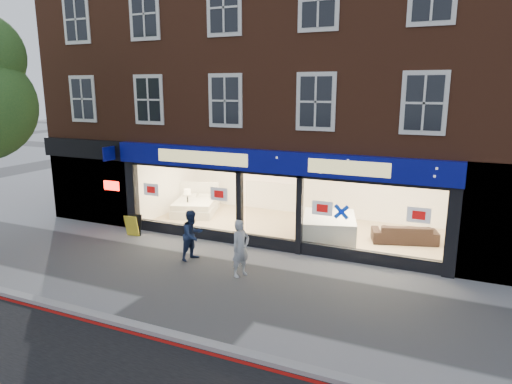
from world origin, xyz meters
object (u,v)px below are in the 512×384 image
Objects in this scene: mattress_stack at (329,228)px; sofa at (404,233)px; display_bed at (195,206)px; pedestrian_grey at (241,248)px; pedestrian_blue at (192,235)px; a_board at (133,225)px.

mattress_stack is 1.20× the size of sofa.
display_bed is at bearing 169.33° from mattress_stack.
mattress_stack is (6.00, -1.13, 0.11)m from display_bed.
pedestrian_grey is 1.04× the size of pedestrian_blue.
mattress_stack is 2.53m from sofa.
mattress_stack reaches higher than sofa.
sofa is 1.36× the size of pedestrian_blue.
pedestrian_blue is (-5.81, -4.06, 0.38)m from sofa.
a_board is (-8.99, -2.95, -0.02)m from sofa.
mattress_stack is 4.03m from pedestrian_grey.
pedestrian_grey reaches higher than a_board.
a_board is (-0.61, -3.22, -0.03)m from display_bed.
display_bed reaches higher than mattress_stack.
pedestrian_blue reaches higher than sofa.
pedestrian_grey is at bearing -89.23° from pedestrian_blue.
pedestrian_blue is at bearing -137.01° from mattress_stack.
a_board is at bearing 86.82° from pedestrian_blue.
mattress_stack is at bearing -29.58° from display_bed.
a_board is 0.48× the size of pedestrian_grey.
pedestrian_grey reaches higher than pedestrian_blue.
sofa is at bearing -20.74° from display_bed.
pedestrian_blue is at bearing -26.45° from a_board.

